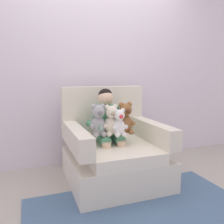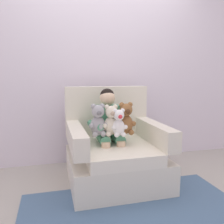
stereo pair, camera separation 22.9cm
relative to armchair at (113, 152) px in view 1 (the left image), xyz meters
name	(u,v)px [view 1 (the left image)]	position (x,y,z in m)	size (l,w,h in m)	color
ground_plane	(115,182)	(0.00, -0.05, -0.32)	(8.00, 8.00, 0.00)	#ADA89E
back_wall	(94,64)	(0.00, 0.73, 0.98)	(6.00, 0.10, 2.60)	silver
floor_rug	(149,220)	(0.00, -0.81, -0.31)	(1.92, 1.36, 0.01)	slate
armchair	(113,152)	(0.00, 0.00, 0.00)	(0.99, 0.98, 1.02)	silver
seated_child	(108,123)	(-0.05, 0.03, 0.33)	(0.45, 0.39, 0.82)	#4C9370
plush_brown	(125,119)	(0.10, -0.10, 0.38)	(0.20, 0.16, 0.34)	brown
plush_white	(119,123)	(0.00, -0.16, 0.36)	(0.17, 0.14, 0.28)	white
plush_cream	(111,121)	(-0.06, -0.11, 0.37)	(0.19, 0.16, 0.32)	silver
plush_grey	(98,121)	(-0.20, -0.09, 0.38)	(0.20, 0.16, 0.33)	#9E9EA3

